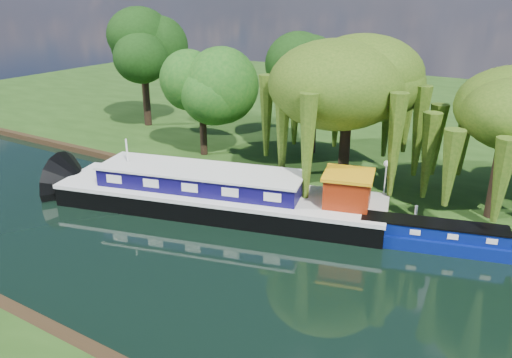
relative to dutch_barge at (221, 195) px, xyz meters
The scene contains 12 objects.
ground 9.13m from the dutch_barge, 32.04° to the right, with size 120.00×120.00×0.00m, color black.
far_bank 30.20m from the dutch_barge, 75.24° to the left, with size 120.00×52.00×0.45m, color #1C3B10.
dutch_barge is the anchor object (origin of this frame).
narrowboat 12.17m from the dutch_barge, ahead, with size 10.40×4.48×1.51m.
red_dinghy 8.14m from the dutch_barge, behind, with size 1.97×2.76×0.57m, color maroon.
willow_left 10.54m from the dutch_barge, 55.27° to the left, with size 7.61×7.61×9.12m.
willow_right 16.38m from the dutch_barge, 25.06° to the left, with size 6.20×6.20×7.55m.
tree_far_left 11.05m from the dutch_barge, 132.85° to the left, with size 4.93×4.93×7.95m.
tree_far_back 21.37m from the dutch_barge, 145.03° to the left, with size 5.74×5.74×9.65m.
tree_far_mid 13.18m from the dutch_barge, 88.78° to the left, with size 5.14×5.14×8.41m.
lamppost 10.07m from the dutch_barge, 34.79° to the left, with size 0.36×0.36×2.56m.
mooring_posts 8.03m from the dutch_barge, 26.53° to the left, with size 19.16×0.16×1.00m.
Camera 1 is at (8.57, -17.62, 12.61)m, focal length 35.00 mm.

